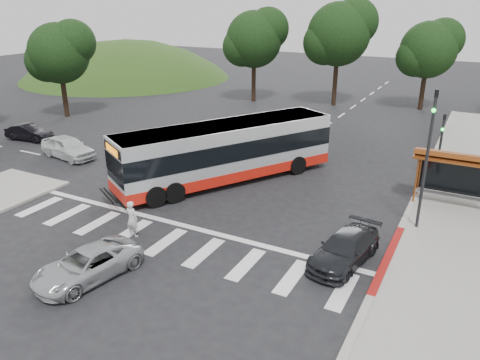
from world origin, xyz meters
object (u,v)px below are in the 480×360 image
Objects in this scene: transit_bus at (226,153)px; pedestrian at (132,219)px; dark_sedan at (345,249)px; silver_suv_south at (87,264)px.

transit_bus reaches higher than pedestrian.
dark_sedan is 10.12m from silver_suv_south.
silver_suv_south is at bearing 105.21° from pedestrian.
pedestrian reaches higher than dark_sedan.
pedestrian is at bearing -156.41° from dark_sedan.
transit_bus reaches higher than silver_suv_south.
transit_bus is at bearing 156.15° from dark_sedan.
pedestrian is at bearing -61.87° from transit_bus.
pedestrian is 0.40× the size of silver_suv_south.
transit_bus is 8.08m from pedestrian.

